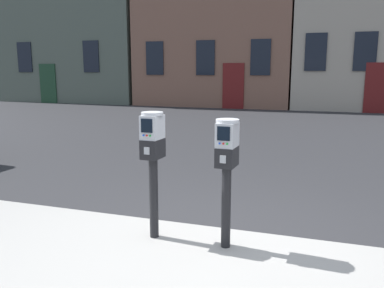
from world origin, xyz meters
The scene contains 3 objects.
ground_plane centered at (0.00, 0.00, 0.00)m, with size 160.00×160.00×0.00m, color #28282B.
parking_meter_near_kerb centered at (-0.63, -0.24, 1.03)m, with size 0.23×0.26×1.29m.
parking_meter_twin_adjacent centered at (0.12, -0.24, 1.00)m, with size 0.23×0.26×1.25m.
Camera 1 is at (0.93, -3.79, 1.84)m, focal length 37.26 mm.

